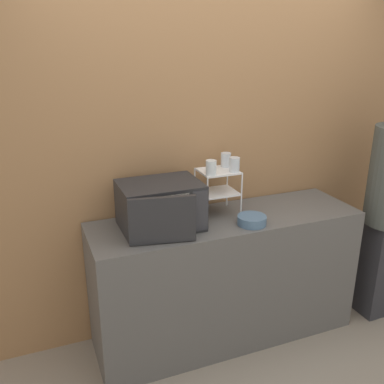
{
  "coord_description": "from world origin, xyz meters",
  "views": [
    {
      "loc": [
        -1.21,
        -2.11,
        2.07
      ],
      "look_at": [
        -0.24,
        0.31,
        1.14
      ],
      "focal_mm": 40.0,
      "sensor_mm": 36.0,
      "label": 1
    }
  ],
  "objects": [
    {
      "name": "dish_rack",
      "position": [
        -0.03,
        0.38,
        1.16
      ],
      "size": [
        0.26,
        0.23,
        0.31
      ],
      "color": "white",
      "rests_on": "counter"
    },
    {
      "name": "glass_front_left",
      "position": [
        -0.11,
        0.3,
        1.29
      ],
      "size": [
        0.07,
        0.07,
        0.1
      ],
      "color": "silver",
      "rests_on": "dish_rack"
    },
    {
      "name": "glass_back_right",
      "position": [
        0.06,
        0.44,
        1.29
      ],
      "size": [
        0.07,
        0.07,
        0.1
      ],
      "color": "silver",
      "rests_on": "dish_rack"
    },
    {
      "name": "glass_front_right",
      "position": [
        0.06,
        0.31,
        1.29
      ],
      "size": [
        0.07,
        0.07,
        0.1
      ],
      "color": "silver",
      "rests_on": "dish_rack"
    },
    {
      "name": "counter",
      "position": [
        0.0,
        0.28,
        0.47
      ],
      "size": [
        1.87,
        0.56,
        0.93
      ],
      "color": "#595654",
      "rests_on": "ground_plane"
    },
    {
      "name": "bowl",
      "position": [
        0.1,
        0.12,
        0.96
      ],
      "size": [
        0.19,
        0.19,
        0.06
      ],
      "color": "slate",
      "rests_on": "counter"
    },
    {
      "name": "ground_plane",
      "position": [
        0.0,
        0.0,
        0.0
      ],
      "size": [
        12.0,
        12.0,
        0.0
      ],
      "primitive_type": "plane",
      "color": "gray"
    },
    {
      "name": "microwave",
      "position": [
        -0.46,
        0.29,
        1.08
      ],
      "size": [
        0.51,
        0.47,
        0.3
      ],
      "color": "#262628",
      "rests_on": "counter"
    },
    {
      "name": "wall_back",
      "position": [
        0.0,
        0.6,
        1.3
      ],
      "size": [
        8.0,
        0.06,
        2.6
      ],
      "color": "#9E7047",
      "rests_on": "ground_plane"
    }
  ]
}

